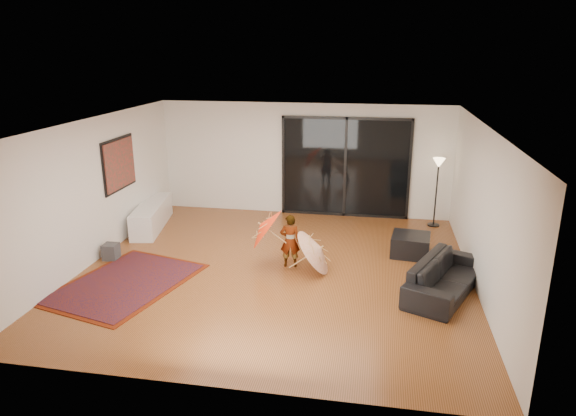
% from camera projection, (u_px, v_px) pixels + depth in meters
% --- Properties ---
extents(floor, '(7.00, 7.00, 0.00)m').
position_uv_depth(floor, '(276.00, 270.00, 9.48)').
color(floor, brown).
rests_on(floor, ground).
extents(ceiling, '(7.00, 7.00, 0.00)m').
position_uv_depth(ceiling, '(275.00, 124.00, 8.68)').
color(ceiling, white).
rests_on(ceiling, wall_back).
extents(wall_back, '(7.00, 0.00, 7.00)m').
position_uv_depth(wall_back, '(304.00, 160.00, 12.37)').
color(wall_back, silver).
rests_on(wall_back, floor).
extents(wall_front, '(7.00, 0.00, 7.00)m').
position_uv_depth(wall_front, '(215.00, 286.00, 5.79)').
color(wall_front, silver).
rests_on(wall_front, floor).
extents(wall_left, '(0.00, 7.00, 7.00)m').
position_uv_depth(wall_left, '(94.00, 191.00, 9.66)').
color(wall_left, silver).
rests_on(wall_left, floor).
extents(wall_right, '(0.00, 7.00, 7.00)m').
position_uv_depth(wall_right, '(482.00, 210.00, 8.50)').
color(wall_right, silver).
rests_on(wall_right, floor).
extents(sliding_door, '(3.06, 0.07, 2.40)m').
position_uv_depth(sliding_door, '(345.00, 168.00, 12.22)').
color(sliding_door, black).
rests_on(sliding_door, wall_back).
extents(painting, '(0.04, 1.28, 1.08)m').
position_uv_depth(painting, '(119.00, 164.00, 10.51)').
color(painting, black).
rests_on(painting, wall_left).
extents(media_console, '(0.86, 2.07, 0.56)m').
position_uv_depth(media_console, '(152.00, 215.00, 11.67)').
color(media_console, white).
rests_on(media_console, floor).
extents(speaker, '(0.28, 0.28, 0.31)m').
position_uv_depth(speaker, '(111.00, 252.00, 9.93)').
color(speaker, '#424244').
rests_on(speaker, floor).
extents(persian_rug, '(2.41, 2.93, 0.02)m').
position_uv_depth(persian_rug, '(125.00, 283.00, 8.92)').
color(persian_rug, '#5B1A07').
rests_on(persian_rug, floor).
extents(sofa, '(1.54, 2.15, 0.59)m').
position_uv_depth(sofa, '(445.00, 277.00, 8.51)').
color(sofa, black).
rests_on(sofa, floor).
extents(ottoman, '(0.80, 0.80, 0.41)m').
position_uv_depth(ottoman, '(410.00, 245.00, 10.12)').
color(ottoman, black).
rests_on(ottoman, floor).
extents(floor_lamp, '(0.27, 0.27, 1.58)m').
position_uv_depth(floor_lamp, '(438.00, 173.00, 11.49)').
color(floor_lamp, black).
rests_on(floor_lamp, floor).
extents(child, '(0.40, 0.29, 1.01)m').
position_uv_depth(child, '(290.00, 241.00, 9.50)').
color(child, '#999999').
rests_on(child, floor).
extents(parasol_orange, '(0.65, 0.88, 0.90)m').
position_uv_depth(parasol_orange, '(260.00, 228.00, 9.48)').
color(parasol_orange, red).
rests_on(parasol_orange, child).
extents(parasol_white, '(0.70, 0.91, 0.97)m').
position_uv_depth(parasol_white, '(321.00, 246.00, 9.26)').
color(parasol_white, beige).
rests_on(parasol_white, floor).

